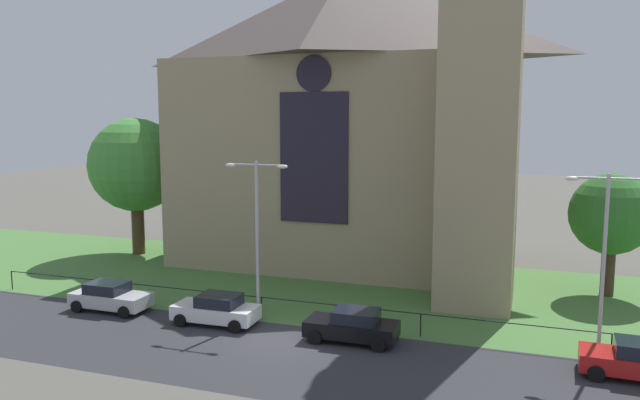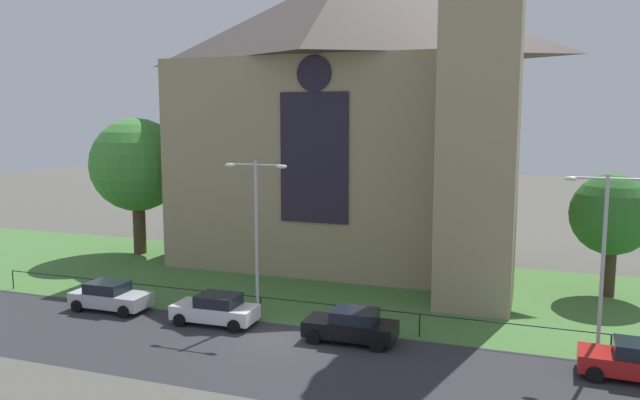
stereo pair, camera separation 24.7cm
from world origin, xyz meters
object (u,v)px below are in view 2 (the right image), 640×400
(tree_right_far, at_px, (612,215))
(tree_left_far, at_px, (137,165))
(parked_car_black, at_px, (351,326))
(streetlamp_far, at_px, (604,242))
(parked_car_silver, at_px, (110,296))
(parked_car_red, at_px, (637,361))
(parked_car_white, at_px, (216,309))
(streetlamp_near, at_px, (256,219))
(church_building, at_px, (352,116))

(tree_right_far, bearing_deg, tree_left_far, 179.19)
(parked_car_black, bearing_deg, tree_left_far, -32.05)
(tree_right_far, bearing_deg, parked_car_black, -134.20)
(streetlamp_far, bearing_deg, parked_car_silver, -176.79)
(tree_left_far, relative_size, parked_car_red, 2.38)
(tree_right_far, distance_m, parked_car_black, 17.27)
(streetlamp_far, bearing_deg, parked_car_black, -171.56)
(tree_right_far, xyz_separation_m, streetlamp_far, (-1.26, -10.50, 0.36))
(tree_right_far, bearing_deg, streetlamp_far, -96.82)
(parked_car_white, bearing_deg, parked_car_silver, -2.43)
(streetlamp_near, distance_m, parked_car_black, 7.19)
(parked_car_silver, height_order, parked_car_black, same)
(church_building, height_order, tree_left_far, church_building)
(streetlamp_near, bearing_deg, parked_car_white, -137.27)
(streetlamp_near, bearing_deg, parked_car_silver, -170.48)
(tree_right_far, distance_m, tree_left_far, 32.18)
(tree_right_far, relative_size, parked_car_silver, 1.68)
(parked_car_silver, distance_m, parked_car_red, 25.21)
(streetlamp_near, distance_m, streetlamp_far, 15.93)
(tree_left_far, relative_size, streetlamp_far, 1.28)
(streetlamp_near, relative_size, parked_car_white, 1.90)
(streetlamp_near, height_order, parked_car_black, streetlamp_near)
(parked_car_white, bearing_deg, streetlamp_far, -176.62)
(streetlamp_near, xyz_separation_m, parked_car_silver, (-8.01, -1.34, -4.40))
(parked_car_white, xyz_separation_m, parked_car_black, (7.05, -0.09, 0.00))
(streetlamp_near, relative_size, parked_car_black, 1.91)
(tree_left_far, height_order, parked_car_white, tree_left_far)
(church_building, xyz_separation_m, parked_car_white, (-2.50, -14.86, -9.53))
(tree_left_far, relative_size, parked_car_black, 2.40)
(streetlamp_near, height_order, parked_car_red, streetlamp_near)
(church_building, xyz_separation_m, parked_car_silver, (-8.92, -14.74, -9.53))
(streetlamp_far, xyz_separation_m, parked_car_silver, (-23.94, -1.34, -4.32))
(parked_car_black, xyz_separation_m, parked_car_red, (11.73, -0.24, 0.00))
(church_building, relative_size, tree_right_far, 3.68)
(church_building, bearing_deg, parked_car_black, -73.07)
(church_building, distance_m, streetlamp_far, 20.79)
(streetlamp_far, bearing_deg, tree_right_far, 83.18)
(parked_car_silver, height_order, parked_car_white, same)
(tree_left_far, xyz_separation_m, parked_car_black, (20.40, -12.51, -5.89))
(tree_left_far, distance_m, parked_car_white, 19.16)
(church_building, xyz_separation_m, streetlamp_far, (15.01, -13.40, -5.21))
(church_building, height_order, parked_car_red, church_building)
(parked_car_black, distance_m, parked_car_red, 11.73)
(streetlamp_far, relative_size, parked_car_black, 1.88)
(parked_car_silver, distance_m, parked_car_black, 13.48)
(parked_car_white, height_order, parked_car_black, same)
(streetlamp_far, height_order, parked_car_white, streetlamp_far)
(tree_left_far, bearing_deg, parked_car_red, -21.64)
(streetlamp_near, relative_size, parked_car_red, 1.90)
(parked_car_silver, relative_size, parked_car_white, 0.99)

